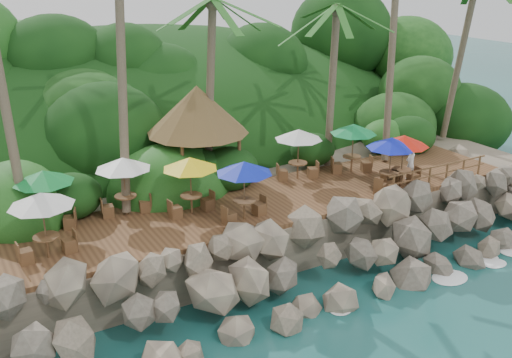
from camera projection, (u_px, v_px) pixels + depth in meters
ground at (338, 316)px, 21.38m from camera, size 140.00×140.00×0.00m
land_base at (171, 165)px, 34.03m from camera, size 32.00×25.20×2.10m
jungle_hill at (130, 148)px, 40.49m from camera, size 44.80×28.00×15.40m
seawall at (307, 265)px, 22.60m from camera, size 29.00×4.00×2.30m
terrace at (256, 205)px, 25.49m from camera, size 26.00×5.00×0.20m
jungle_foliage at (178, 187)px, 33.58m from camera, size 44.00×16.00×12.00m
foam_line at (333, 312)px, 21.61m from camera, size 25.20×0.80×0.06m
palapa at (197, 110)px, 26.69m from camera, size 4.71×4.71×4.60m
dining_clusters at (245, 159)px, 24.61m from camera, size 17.94×5.48×2.47m
railing at (438, 173)px, 27.25m from camera, size 6.10×0.10×1.00m
waiter at (411, 163)px, 28.01m from camera, size 0.60×0.43×1.55m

